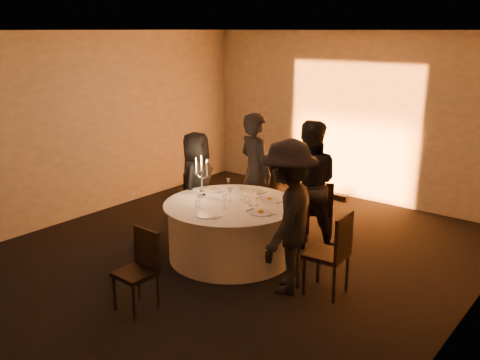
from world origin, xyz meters
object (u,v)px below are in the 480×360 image
Objects in this scene: guest_back_left at (255,172)px; candelabra at (202,182)px; chair_left at (194,194)px; coffee_cup at (200,195)px; banquet_table at (231,230)px; chair_right at (334,249)px; chair_front at (140,265)px; guest_left at (197,183)px; guest_back_right at (308,184)px; chair_back_left at (273,187)px; guest_right at (288,217)px; chair_back_right at (319,208)px.

candelabra is (-0.14, -1.06, 0.06)m from guest_back_left.
chair_left is 1.15m from coffee_cup.
chair_left reaches higher than banquet_table.
chair_right is 2.20m from chair_front.
guest_back_right is at bearing -91.79° from guest_left.
chair_right is at bearing 153.88° from chair_back_left.
guest_back_right is (0.59, 1.01, 0.53)m from banquet_table.
coffee_cup is (-0.50, -0.05, 0.42)m from banquet_table.
guest_left is 14.22× the size of coffee_cup.
coffee_cup is at bearing -155.33° from guest_left.
guest_back_right is (1.07, -0.68, 0.40)m from chair_back_left.
chair_back_left is at bearing -135.03° from chair_right.
chair_front is 1.76m from guest_right.
candelabra reaches higher than chair_left.
guest_back_left is at bearing -98.18° from chair_left.
guest_left is at bearing 157.59° from banquet_table.
chair_back_left is at bearing 89.17° from coffee_cup.
guest_right is at bearing -70.33° from chair_right.
guest_left is (-2.60, 0.52, 0.21)m from chair_right.
banquet_table is 16.36× the size of coffee_cup.
guest_left is at bearing 137.08° from coffee_cup.
guest_right reaches higher than chair_left.
chair_left is at bearing 139.25° from candelabra.
chair_back_right is 1.86m from guest_left.
chair_back_right is at bearing 62.00° from banquet_table.
chair_right is at bearing -3.31° from candelabra.
chair_back_right is 1.57× the size of candelabra.
chair_front is 2.83m from guest_back_left.
chair_right is 0.64m from guest_right.
guest_right reaches higher than banquet_table.
guest_left reaches higher than chair_front.
chair_back_right is 1.76m from candelabra.
guest_back_left reaches higher than banquet_table.
candelabra reaches higher than coffee_cup.
chair_right is (2.93, -0.81, 0.09)m from chair_left.
guest_back_right is at bearing 41.47° from candelabra.
coffee_cup is at bearing 103.75° from chair_back_left.
chair_back_right is at bearing -135.95° from guest_back_right.
candelabra is at bearing -97.64° from chair_right.
chair_right is 9.16× the size of coffee_cup.
guest_back_right reaches higher than chair_back_left.
guest_back_left reaches higher than chair_back_right.
guest_back_right reaches higher than chair_left.
guest_left is 0.91m from guest_back_left.
chair_left is 1.46× the size of candelabra.
chair_back_left is (-0.48, 1.69, 0.12)m from banquet_table.
chair_left is 0.47× the size of guest_right.
guest_back_left is 1.07m from candelabra.
guest_right is (1.04, 1.35, 0.41)m from chair_front.
chair_right is at bearing -1.66° from coffee_cup.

